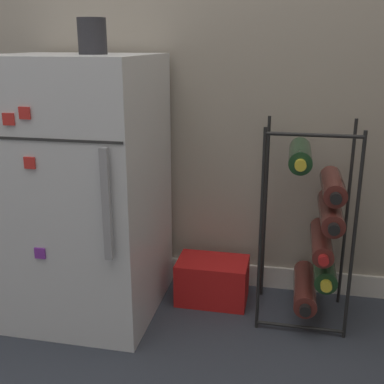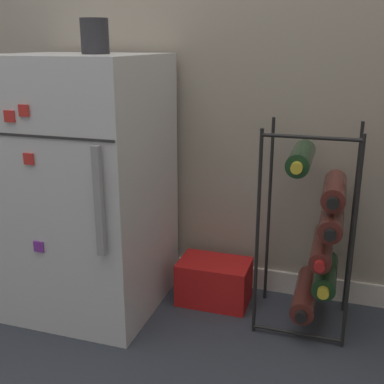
{
  "view_description": "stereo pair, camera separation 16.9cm",
  "coord_description": "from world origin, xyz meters",
  "px_view_note": "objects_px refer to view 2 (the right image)",
  "views": [
    {
      "loc": [
        0.24,
        -1.13,
        0.97
      ],
      "look_at": [
        -0.09,
        0.45,
        0.47
      ],
      "focal_mm": 45.0,
      "sensor_mm": 36.0,
      "label": 1
    },
    {
      "loc": [
        0.4,
        -1.09,
        0.97
      ],
      "look_at": [
        -0.09,
        0.45,
        0.47
      ],
      "focal_mm": 45.0,
      "sensor_mm": 36.0,
      "label": 2
    }
  ],
  "objects_px": {
    "wine_rack": "(319,234)",
    "soda_box": "(214,281)",
    "mini_fridge": "(85,186)",
    "fridge_top_cup": "(95,36)"
  },
  "relations": [
    {
      "from": "mini_fridge",
      "to": "soda_box",
      "type": "xyz_separation_m",
      "value": [
        0.46,
        0.13,
        -0.38
      ]
    },
    {
      "from": "wine_rack",
      "to": "soda_box",
      "type": "distance_m",
      "value": 0.46
    },
    {
      "from": "wine_rack",
      "to": "mini_fridge",
      "type": "bearing_deg",
      "value": -173.97
    },
    {
      "from": "wine_rack",
      "to": "fridge_top_cup",
      "type": "relative_size",
      "value": 6.37
    },
    {
      "from": "fridge_top_cup",
      "to": "mini_fridge",
      "type": "bearing_deg",
      "value": 167.69
    },
    {
      "from": "wine_rack",
      "to": "fridge_top_cup",
      "type": "distance_m",
      "value": 1.0
    },
    {
      "from": "mini_fridge",
      "to": "soda_box",
      "type": "bearing_deg",
      "value": 15.5
    },
    {
      "from": "mini_fridge",
      "to": "wine_rack",
      "type": "height_order",
      "value": "mini_fridge"
    },
    {
      "from": "mini_fridge",
      "to": "wine_rack",
      "type": "bearing_deg",
      "value": 6.03
    },
    {
      "from": "mini_fridge",
      "to": "soda_box",
      "type": "height_order",
      "value": "mini_fridge"
    }
  ]
}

